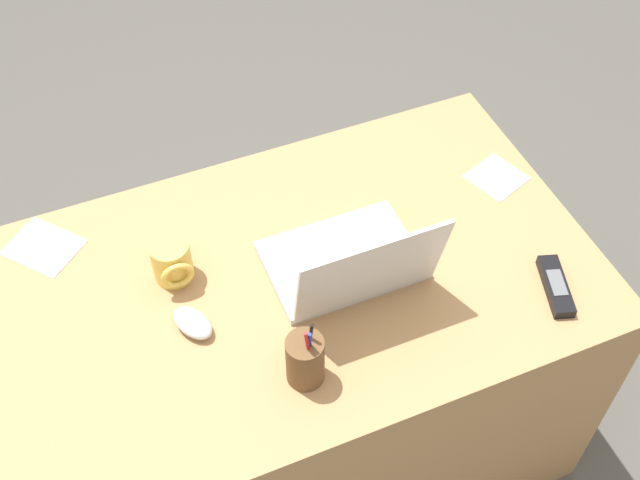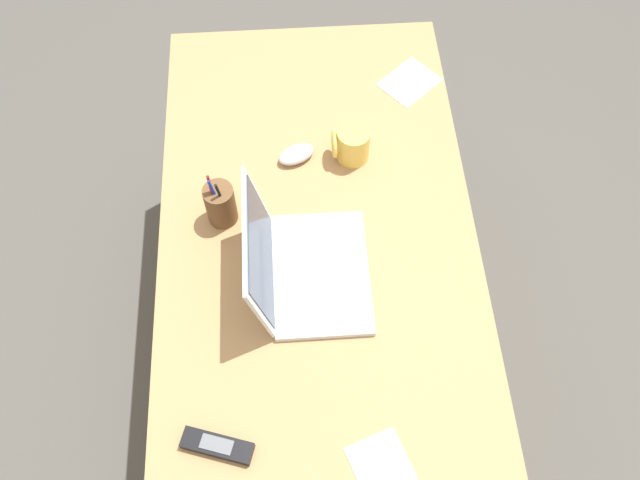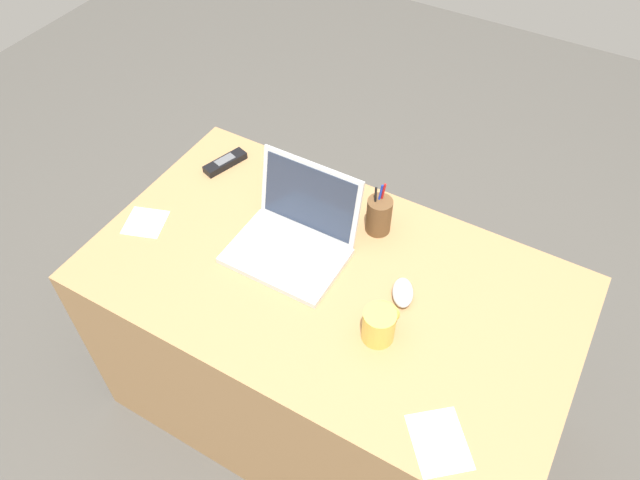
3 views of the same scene
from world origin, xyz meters
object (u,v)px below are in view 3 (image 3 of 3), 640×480
object	(u,v)px
laptop	(293,237)
computer_mouse	(403,292)
cordless_phone	(225,162)
coffee_mug_white	(379,324)
pen_holder	(379,215)

from	to	relation	value
laptop	computer_mouse	distance (m)	0.35
laptop	computer_mouse	size ratio (longest dim) A/B	3.29
computer_mouse	cordless_phone	bearing A→B (deg)	140.23
cordless_phone	coffee_mug_white	bearing A→B (deg)	-25.18
coffee_mug_white	pen_holder	world-z (taller)	pen_holder
coffee_mug_white	laptop	bearing A→B (deg)	156.90
computer_mouse	coffee_mug_white	world-z (taller)	coffee_mug_white
pen_holder	laptop	bearing A→B (deg)	-133.53
computer_mouse	cordless_phone	size ratio (longest dim) A/B	0.63
cordless_phone	pen_holder	size ratio (longest dim) A/B	0.91
coffee_mug_white	cordless_phone	size ratio (longest dim) A/B	0.63
computer_mouse	pen_holder	size ratio (longest dim) A/B	0.57
cordless_phone	pen_holder	distance (m)	0.57
computer_mouse	laptop	bearing A→B (deg)	154.91
computer_mouse	cordless_phone	xyz separation A→B (m)	(-0.74, 0.20, -0.01)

